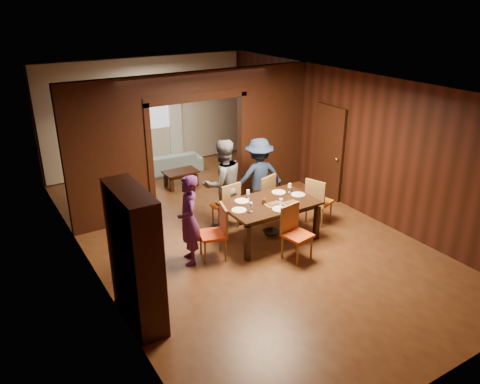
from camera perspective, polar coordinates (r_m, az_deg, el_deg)
floor at (r=9.18m, az=-0.38°, el=-4.99°), size 9.00×9.00×0.00m
ceiling at (r=8.23m, az=-0.44°, el=13.14°), size 5.50×9.00×0.02m
room_walls at (r=10.17m, az=-5.97°, el=6.85°), size 5.52×9.01×2.90m
person_purple at (r=7.93m, az=-6.25°, el=-3.44°), size 0.53×0.66×1.59m
person_grey at (r=9.13m, az=-2.10°, el=1.00°), size 0.88×0.69×1.78m
person_navy at (r=9.70m, az=2.32°, el=1.89°), size 1.16×0.82×1.64m
sofa at (r=12.34m, az=-8.91°, el=3.53°), size 1.84×0.83×0.52m
serving_bowl at (r=8.80m, az=3.89°, el=-0.57°), size 0.30×0.30×0.07m
dining_table at (r=8.82m, az=3.59°, el=-3.50°), size 1.71×1.06×0.76m
coffee_table at (r=11.38m, az=-7.21°, el=1.61°), size 0.80×0.50×0.40m
chair_left at (r=8.16m, az=-3.35°, el=-5.00°), size 0.54×0.54×0.97m
chair_right at (r=9.54m, az=9.65°, el=-0.99°), size 0.56×0.56×0.97m
chair_far_l at (r=9.22m, az=-1.82°, el=-1.52°), size 0.48×0.48×0.97m
chair_far_r at (r=9.61m, az=2.52°, el=-0.48°), size 0.55×0.55×0.97m
chair_near at (r=8.18m, az=7.03°, el=-5.06°), size 0.51×0.51×0.97m
hutch at (r=6.58m, az=-12.66°, el=-7.79°), size 0.40×1.20×2.00m
door_right at (r=10.66m, az=10.72°, el=4.77°), size 0.06×0.90×2.10m
window_far at (r=12.41m, az=-11.30°, el=10.40°), size 1.20×0.03×1.30m
curtain_left at (r=12.24m, az=-14.36°, el=7.78°), size 0.35×0.06×2.40m
curtain_right at (r=12.75m, az=-7.90°, el=8.87°), size 0.35×0.06×2.40m
plate_left at (r=8.31m, az=-0.12°, el=-2.23°), size 0.27×0.27×0.01m
plate_far_l at (r=8.68m, az=0.22°, el=-1.09°), size 0.27×0.27×0.01m
plate_far_r at (r=9.09m, az=4.74°, el=-0.02°), size 0.27×0.27×0.01m
plate_right at (r=9.03m, az=7.08°, el=-0.31°), size 0.27×0.27×0.01m
plate_near at (r=8.38m, az=4.85°, el=-2.09°), size 0.27×0.27×0.01m
platter_a at (r=8.55m, az=4.08°, el=-1.46°), size 0.30×0.20×0.04m
platter_b at (r=8.62m, az=6.14°, el=-1.32°), size 0.30×0.20×0.04m
wineglass_left at (r=8.23m, az=1.33°, el=-1.86°), size 0.08×0.08×0.18m
wineglass_far at (r=8.75m, az=0.99°, el=-0.29°), size 0.08×0.08×0.18m
wineglass_right at (r=9.10m, az=6.08°, el=0.51°), size 0.08×0.08×0.18m
tumbler at (r=8.50m, az=5.02°, el=-1.26°), size 0.07×0.07×0.14m
condiment_jar at (r=8.56m, az=2.96°, el=-1.12°), size 0.08×0.08×0.11m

